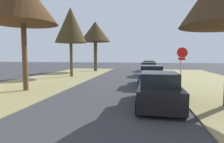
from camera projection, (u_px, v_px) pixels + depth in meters
The scene contains 8 objects.
stop_sign_far at pixel (182, 58), 13.54m from camera, with size 0.82×0.71×2.91m.
street_tree_left_mid_a at pixel (22, 1), 11.52m from camera, with size 4.33×4.33×7.21m.
street_tree_left_mid_b at pixel (71, 25), 19.54m from camera, with size 3.40×3.40×7.45m.
street_tree_left_far at pixel (95, 32), 26.76m from camera, with size 4.41×4.41×7.28m.
parked_sedan_black at pixel (158, 90), 8.54m from camera, with size 2.00×4.43×1.57m.
parked_sedan_navy at pixel (151, 76), 14.28m from camera, with size 2.00×4.43×1.57m.
parked_sedan_white at pixel (149, 69), 21.14m from camera, with size 2.00×4.43×1.57m.
parked_sedan_silver at pixel (149, 66), 27.53m from camera, with size 2.00×4.43×1.57m.
Camera 1 is at (1.60, -0.94, 2.34)m, focal length 29.14 mm.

